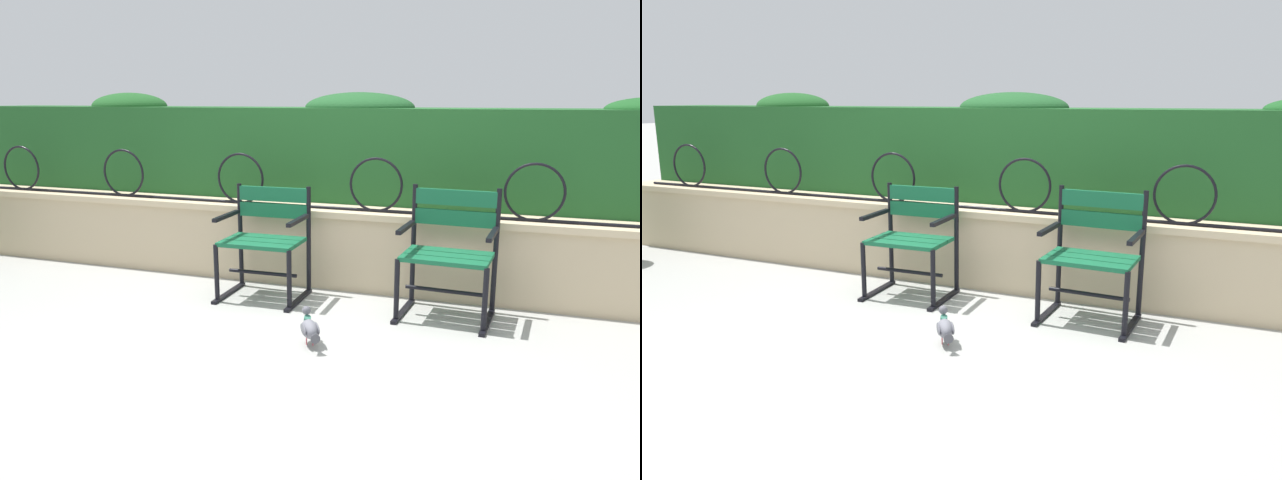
{
  "view_description": "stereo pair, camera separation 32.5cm",
  "coord_description": "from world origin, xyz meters",
  "views": [
    {
      "loc": [
        1.36,
        -3.69,
        1.49
      ],
      "look_at": [
        0.0,
        0.15,
        0.55
      ],
      "focal_mm": 34.72,
      "sensor_mm": 36.0,
      "label": 1
    },
    {
      "loc": [
        1.66,
        -3.57,
        1.49
      ],
      "look_at": [
        0.0,
        0.15,
        0.55
      ],
      "focal_mm": 34.72,
      "sensor_mm": 36.0,
      "label": 2
    }
  ],
  "objects": [
    {
      "name": "ground_plane",
      "position": [
        0.0,
        0.0,
        0.0
      ],
      "size": [
        60.0,
        60.0,
        0.0
      ],
      "primitive_type": "plane",
      "color": "#9E9E99"
    },
    {
      "name": "stone_wall",
      "position": [
        0.0,
        0.94,
        0.32
      ],
      "size": [
        8.04,
        0.41,
        0.63
      ],
      "color": "tan",
      "rests_on": "ground"
    },
    {
      "name": "iron_arch_fence",
      "position": [
        -0.31,
        0.87,
        0.81
      ],
      "size": [
        7.49,
        0.02,
        0.42
      ],
      "color": "black",
      "rests_on": "stone_wall"
    },
    {
      "name": "hedge_row",
      "position": [
        -0.03,
        1.46,
        1.05
      ],
      "size": [
        7.88,
        0.68,
        0.9
      ],
      "color": "#1E5123",
      "rests_on": "stone_wall"
    },
    {
      "name": "park_chair_left",
      "position": [
        -0.55,
        0.48,
        0.46
      ],
      "size": [
        0.63,
        0.54,
        0.83
      ],
      "color": "#145B38",
      "rests_on": "ground"
    },
    {
      "name": "park_chair_right",
      "position": [
        0.82,
        0.49,
        0.47
      ],
      "size": [
        0.65,
        0.55,
        0.89
      ],
      "color": "#145B38",
      "rests_on": "ground"
    },
    {
      "name": "pigeon_far_side",
      "position": [
        0.11,
        -0.35,
        0.11
      ],
      "size": [
        0.2,
        0.26,
        0.22
      ],
      "color": "slate",
      "rests_on": "ground"
    }
  ]
}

